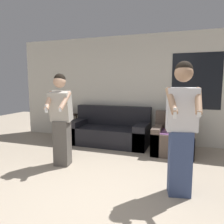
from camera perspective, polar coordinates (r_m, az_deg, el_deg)
The scene contains 7 objects.
ground_plane at distance 2.95m, azimuth -7.40°, elevation -23.39°, with size 14.00×14.00×0.00m, color tan.
wall_back at distance 5.62m, azimuth 7.58°, elevation 5.93°, with size 6.88×0.07×2.70m.
couch at distance 5.48m, azimuth -0.63°, elevation -5.09°, with size 1.96×0.90×0.92m.
armchair at distance 4.96m, azimuth 15.75°, elevation -6.65°, with size 0.86×0.88×0.88m.
side_table at distance 6.19m, azimuth -12.10°, elevation -1.39°, with size 0.58×0.44×0.80m.
person_left at distance 4.05m, azimuth -13.16°, elevation -1.73°, with size 0.42×0.53×1.68m.
person_right at distance 3.02m, azimuth 17.68°, elevation -3.80°, with size 0.46×0.52×1.79m.
Camera 1 is at (1.15, -2.25, 1.52)m, focal length 35.00 mm.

